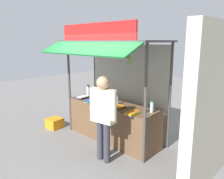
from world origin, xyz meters
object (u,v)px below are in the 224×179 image
at_px(water_bottle_far_left, 117,100).
at_px(water_bottle_mid_right, 152,107).
at_px(water_bottle_rear_center, 102,96).
at_px(magazine_stack_back_left, 118,107).
at_px(water_bottle_mid_left, 145,107).
at_px(magazine_stack_back_right, 90,101).
at_px(water_bottle_front_left, 88,91).
at_px(vendor_person, 103,111).
at_px(magazine_stack_center, 132,113).
at_px(plastic_crate, 55,123).
at_px(magazine_stack_far_right, 83,97).
at_px(banana_bunch_inner_left, 89,53).
at_px(banana_bunch_leftmost, 129,60).
at_px(water_bottle_right, 107,97).

bearing_deg(water_bottle_far_left, water_bottle_mid_right, 4.71).
distance_m(water_bottle_rear_center, magazine_stack_back_left, 0.68).
bearing_deg(water_bottle_mid_left, magazine_stack_back_right, -168.31).
distance_m(water_bottle_front_left, vendor_person, 1.85).
bearing_deg(water_bottle_mid_left, magazine_stack_center, -106.54).
bearing_deg(water_bottle_front_left, plastic_crate, -133.31).
bearing_deg(magazine_stack_far_right, water_bottle_front_left, 109.39).
distance_m(water_bottle_far_left, banana_bunch_inner_left, 1.26).
distance_m(magazine_stack_back_left, magazine_stack_back_right, 0.80).
height_order(water_bottle_mid_left, vendor_person, vendor_person).
xyz_separation_m(water_bottle_mid_left, banana_bunch_leftmost, (-0.06, -0.48, 1.01)).
xyz_separation_m(water_bottle_mid_right, magazine_stack_far_right, (-1.95, -0.28, -0.09)).
bearing_deg(magazine_stack_back_left, vendor_person, -69.68).
relative_size(water_bottle_mid_left, magazine_stack_far_right, 0.74).
bearing_deg(water_bottle_front_left, magazine_stack_center, -11.92).
bearing_deg(water_bottle_mid_right, magazine_stack_back_left, -162.25).
bearing_deg(vendor_person, banana_bunch_leftmost, -135.79).
bearing_deg(magazine_stack_center, water_bottle_rear_center, 165.70).
relative_size(magazine_stack_back_left, banana_bunch_inner_left, 1.33).
xyz_separation_m(water_bottle_far_left, water_bottle_front_left, (-1.12, 0.06, 0.04)).
relative_size(magazine_stack_back_right, banana_bunch_leftmost, 0.91).
bearing_deg(water_bottle_rear_center, plastic_crate, -155.16).
xyz_separation_m(water_bottle_right, vendor_person, (0.78, -0.87, 0.00)).
bearing_deg(water_bottle_mid_left, water_bottle_far_left, 179.23).
height_order(water_bottle_front_left, vendor_person, vendor_person).
relative_size(water_bottle_rear_center, magazine_stack_back_right, 0.90).
bearing_deg(water_bottle_rear_center, water_bottle_mid_left, 0.58).
distance_m(water_bottle_mid_left, banana_bunch_inner_left, 1.69).
relative_size(magazine_stack_back_left, plastic_crate, 0.77).
xyz_separation_m(water_bottle_front_left, magazine_stack_back_left, (1.31, -0.22, -0.13)).
height_order(water_bottle_right, banana_bunch_inner_left, banana_bunch_inner_left).
height_order(banana_bunch_inner_left, vendor_person, banana_bunch_inner_left).
height_order(vendor_person, plastic_crate, vendor_person).
bearing_deg(plastic_crate, water_bottle_front_left, 46.69).
bearing_deg(plastic_crate, magazine_stack_back_left, 13.41).
height_order(water_bottle_right, banana_bunch_leftmost, banana_bunch_leftmost).
bearing_deg(water_bottle_front_left, water_bottle_mid_left, -2.12).
height_order(water_bottle_far_left, banana_bunch_leftmost, banana_bunch_leftmost).
bearing_deg(vendor_person, water_bottle_front_left, -39.24).
xyz_separation_m(water_bottle_rear_center, water_bottle_mid_left, (1.30, 0.01, -0.01)).
height_order(water_bottle_right, water_bottle_mid_right, water_bottle_right).
bearing_deg(magazine_stack_back_right, magazine_stack_far_right, 166.94).
bearing_deg(water_bottle_rear_center, magazine_stack_back_left, -11.39).
xyz_separation_m(water_bottle_right, water_bottle_mid_left, (1.14, 0.01, -0.03)).
height_order(magazine_stack_center, banana_bunch_inner_left, banana_bunch_inner_left).
bearing_deg(magazine_stack_back_left, magazine_stack_far_right, -177.75).
bearing_deg(magazine_stack_back_left, water_bottle_far_left, 141.30).
height_order(water_bottle_rear_center, magazine_stack_back_right, water_bottle_rear_center).
xyz_separation_m(water_bottle_front_left, magazine_stack_center, (1.85, -0.39, -0.11)).
bearing_deg(water_bottle_right, magazine_stack_center, -16.39).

